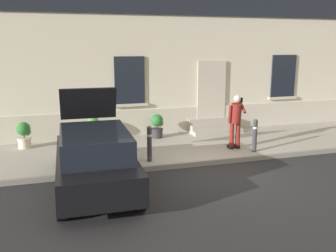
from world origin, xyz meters
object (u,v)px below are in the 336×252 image
Objects in this scene: hatchback_car_black at (95,159)px; planter_terracotta at (94,128)px; person_on_phone at (236,118)px; planter_charcoal at (157,125)px; planter_cream at (24,134)px; bollard_near_person at (255,134)px; bollard_far_left at (149,142)px.

hatchback_car_black is 4.78× the size of planter_terracotta.
person_on_phone is at bearing 21.64° from hatchback_car_black.
hatchback_car_black reaches higher than planter_charcoal.
hatchback_car_black reaches higher than planter_cream.
planter_cream and planter_charcoal have the same top height.
bollard_near_person is 0.60× the size of person_on_phone.
bollard_near_person is 1.22× the size of planter_cream.
planter_terracotta is (-4.25, 2.38, -0.55)m from person_on_phone.
planter_charcoal is (2.25, -0.21, 0.00)m from planter_terracotta.
planter_terracotta is (0.41, 4.22, -0.19)m from hatchback_car_black.
bollard_near_person is at bearing -47.06° from planter_charcoal.
person_on_phone is at bearing -47.32° from planter_charcoal.
hatchback_car_black is at bearing -164.81° from bollard_near_person.
hatchback_car_black is 3.93× the size of bollard_near_person.
hatchback_car_black is 2.19m from bollard_far_left.
bollard_near_person reaches higher than planter_charcoal.
bollard_near_person is at bearing -31.17° from planter_terracotta.
planter_cream is (-1.85, 3.96, -0.19)m from hatchback_car_black.
bollard_near_person and bollard_far_left have the same top height.
bollard_far_left is (1.69, 1.38, -0.09)m from hatchback_car_black.
person_on_phone is 2.04× the size of planter_terracotta.
bollard_far_left is at bearing -167.05° from person_on_phone.
bollard_far_left reaches higher than planter_terracotta.
planter_cream is 4.50m from planter_charcoal.
hatchback_car_black is 3.93× the size of bollard_far_left.
hatchback_car_black is 5.29m from bollard_near_person.
planter_terracotta is at bearing 174.60° from planter_charcoal.
person_on_phone is at bearing -18.03° from planter_cream.
person_on_phone is 3.00m from planter_charcoal.
planter_charcoal is (-2.00, 2.17, -0.55)m from person_on_phone.
person_on_phone is 2.04× the size of planter_cream.
bollard_far_left is at bearing 39.29° from hatchback_car_black.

